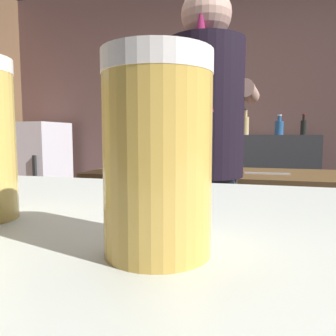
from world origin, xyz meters
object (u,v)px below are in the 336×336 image
object	(u,v)px
mixing_bowl	(168,168)
bottle_vinegar	(222,124)
mini_fridge	(37,179)
bottle_hot_sauce	(303,127)
bottle_soy	(279,127)
bartender	(205,157)
pint_glass_far	(157,155)
chefs_knife	(267,173)
bottle_olive_oil	(246,125)

from	to	relation	value
mixing_bowl	bottle_vinegar	size ratio (longest dim) A/B	0.70
mini_fridge	bottle_hot_sauce	xyz separation A→B (m)	(2.74, 0.24, 0.56)
bottle_soy	mini_fridge	bearing A→B (deg)	-178.00
bartender	bottle_soy	bearing A→B (deg)	-9.72
pint_glass_far	bottle_soy	size ratio (longest dim) A/B	0.73
chefs_knife	pint_glass_far	world-z (taller)	pint_glass_far
bartender	bottle_soy	size ratio (longest dim) A/B	9.53
bartender	bottle_hot_sauce	distance (m)	1.95
pint_glass_far	bottle_vinegar	distance (m)	3.05
bottle_vinegar	bartender	bearing A→B (deg)	-86.06
mini_fridge	chefs_knife	world-z (taller)	mini_fridge
pint_glass_far	bottle_soy	xyz separation A→B (m)	(0.23, 2.95, 0.09)
chefs_knife	bottle_hot_sauce	distance (m)	1.51
bottle_vinegar	bottle_olive_oil	bearing A→B (deg)	17.90
bottle_vinegar	bottle_soy	bearing A→B (deg)	-8.18
mixing_bowl	bottle_olive_oil	size ratio (longest dim) A/B	0.74
chefs_knife	bottle_soy	distance (m)	1.32
pint_glass_far	bottle_olive_oil	bearing A→B (deg)	91.37
mixing_bowl	bottle_hot_sauce	distance (m)	1.76
chefs_knife	bottle_hot_sauce	world-z (taller)	bottle_hot_sauce
chefs_knife	bottle_vinegar	distance (m)	1.45
pint_glass_far	chefs_knife	bearing A→B (deg)	86.35
mixing_bowl	pint_glass_far	size ratio (longest dim) A/B	1.39
chefs_knife	bottle_vinegar	size ratio (longest dim) A/B	0.92
chefs_knife	bottle_vinegar	xyz separation A→B (m)	(-0.40, 1.36, 0.31)
bottle_soy	bottle_vinegar	size ratio (longest dim) A/B	0.70
bartender	bottle_olive_oil	world-z (taller)	bartender
bottle_olive_oil	bottle_vinegar	world-z (taller)	bottle_vinegar
bottle_olive_oil	bottle_vinegar	xyz separation A→B (m)	(-0.22, -0.07, 0.00)
mini_fridge	pint_glass_far	size ratio (longest dim) A/B	9.38
mini_fridge	pint_glass_far	world-z (taller)	mini_fridge
mini_fridge	mixing_bowl	distance (m)	2.26
bottle_soy	bottle_olive_oil	distance (m)	0.34
mixing_bowl	pint_glass_far	distance (m)	1.67
bartender	chefs_knife	xyz separation A→B (m)	(0.28, 0.40, -0.11)
mixing_bowl	bottle_hot_sauce	bearing A→B (deg)	59.37
bartender	bottle_olive_oil	size ratio (longest dim) A/B	6.94
pint_glass_far	bottle_hot_sauce	size ratio (longest dim) A/B	0.68
mini_fridge	bartender	bearing A→B (deg)	-37.20
mini_fridge	pint_glass_far	xyz separation A→B (m)	(2.29, -2.87, 0.47)
pint_glass_far	bottle_hot_sauce	distance (m)	3.14
pint_glass_far	bottle_olive_oil	size ratio (longest dim) A/B	0.53
mini_fridge	bottle_vinegar	size ratio (longest dim) A/B	4.75
pint_glass_far	mini_fridge	bearing A→B (deg)	128.59
bartender	pint_glass_far	bearing A→B (deg)	-168.50
mini_fridge	bartender	world-z (taller)	bartender
mini_fridge	bartender	distance (m)	2.68
bartender	bottle_hot_sauce	bearing A→B (deg)	-15.09
bartender	bottle_soy	distance (m)	1.75
bartender	bottle_soy	xyz separation A→B (m)	(0.40, 1.69, 0.17)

